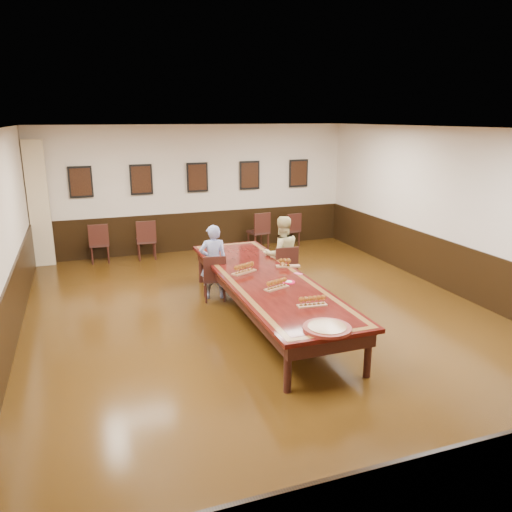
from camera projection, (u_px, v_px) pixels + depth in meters
name	position (u px, v px, depth m)	size (l,w,h in m)	color
floor	(266.00, 319.00, 8.64)	(8.00, 10.00, 0.02)	black
ceiling	(267.00, 128.00, 7.77)	(8.00, 10.00, 0.02)	white
wall_back	(197.00, 189.00, 12.75)	(8.00, 0.02, 3.20)	beige
wall_front	(507.00, 368.00, 3.66)	(8.00, 0.02, 3.20)	beige
wall_right	(463.00, 213.00, 9.50)	(0.02, 10.00, 3.20)	beige
chair_man	(214.00, 277.00, 9.44)	(0.42, 0.46, 0.90)	black
chair_woman	(283.00, 269.00, 9.81)	(0.46, 0.50, 0.97)	black
spare_chair_a	(99.00, 243.00, 11.90)	(0.45, 0.49, 0.96)	black
spare_chair_b	(146.00, 239.00, 12.18)	(0.46, 0.50, 0.98)	black
spare_chair_c	(258.00, 231.00, 13.06)	(0.47, 0.51, 1.00)	black
spare_chair_d	(290.00, 229.00, 13.46)	(0.42, 0.46, 0.91)	black
person_man	(213.00, 262.00, 9.46)	(0.53, 0.35, 1.44)	#4451AA
person_woman	(282.00, 254.00, 9.84)	(0.76, 0.59, 1.52)	#D8C787
pink_phone	(298.00, 274.00, 8.63)	(0.07, 0.14, 0.01)	#EF4F8B
curtain	(39.00, 204.00, 11.41)	(0.45, 0.18, 2.90)	#C8B28A
wainscoting	(266.00, 292.00, 8.50)	(8.00, 10.00, 1.00)	black
conference_table	(266.00, 285.00, 8.47)	(1.40, 5.00, 0.76)	black
posters	(197.00, 177.00, 12.61)	(6.14, 0.04, 0.74)	black
flight_a	(244.00, 269.00, 8.66)	(0.49, 0.33, 0.18)	#915D3C
flight_b	(287.00, 263.00, 9.01)	(0.45, 0.23, 0.16)	#915D3C
flight_c	(277.00, 284.00, 7.87)	(0.45, 0.27, 0.16)	#915D3C
flight_d	(312.00, 301.00, 7.14)	(0.44, 0.17, 0.16)	#915D3C
red_plate_grp	(289.00, 282.00, 8.17)	(0.21, 0.21, 0.03)	red
carved_platter	(327.00, 328.00, 6.37)	(0.79, 0.79, 0.05)	#571511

